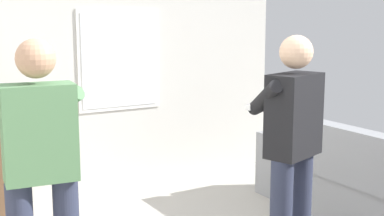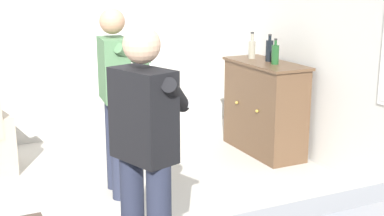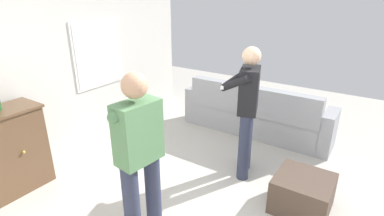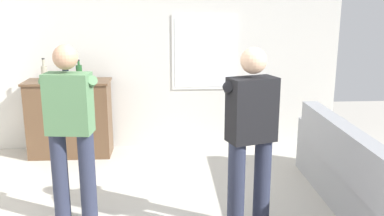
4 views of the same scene
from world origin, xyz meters
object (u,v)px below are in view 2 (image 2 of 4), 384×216
(sideboard_cabinet, at_px, (264,107))
(bottle_wine_green, at_px, (269,50))
(person_standing_right, at_px, (146,150))
(bottle_spirits_clear, at_px, (252,49))
(bottle_liquor_amber, at_px, (275,54))
(person_standing_left, at_px, (116,93))

(sideboard_cabinet, bearing_deg, bottle_wine_green, 114.56)
(sideboard_cabinet, bearing_deg, person_standing_right, -47.09)
(bottle_wine_green, relative_size, person_standing_right, 0.18)
(bottle_wine_green, bearing_deg, sideboard_cabinet, -65.44)
(sideboard_cabinet, distance_m, bottle_spirits_clear, 0.69)
(bottle_wine_green, xyz_separation_m, bottle_liquor_amber, (0.19, -0.05, -0.02))
(bottle_liquor_amber, relative_size, bottle_spirits_clear, 0.91)
(bottle_wine_green, distance_m, person_standing_right, 3.03)
(bottle_wine_green, bearing_deg, person_standing_right, -47.47)
(bottle_liquor_amber, bearing_deg, sideboard_cabinet, -177.34)
(bottle_wine_green, height_order, bottle_liquor_amber, bottle_wine_green)
(sideboard_cabinet, distance_m, bottle_liquor_amber, 0.64)
(person_standing_right, bearing_deg, sideboard_cabinet, 132.91)
(bottle_wine_green, xyz_separation_m, bottle_spirits_clear, (-0.26, -0.07, -0.01))
(bottle_wine_green, relative_size, bottle_liquor_amber, 1.09)
(bottle_liquor_amber, bearing_deg, bottle_spirits_clear, -178.12)
(bottle_liquor_amber, bearing_deg, bottle_wine_green, 164.88)
(sideboard_cabinet, xyz_separation_m, person_standing_left, (0.43, -1.85, 0.42))
(sideboard_cabinet, relative_size, bottle_liquor_amber, 4.06)
(person_standing_left, bearing_deg, person_standing_right, -11.39)
(person_standing_left, distance_m, person_standing_right, 1.62)
(sideboard_cabinet, bearing_deg, bottle_spirits_clear, -178.56)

